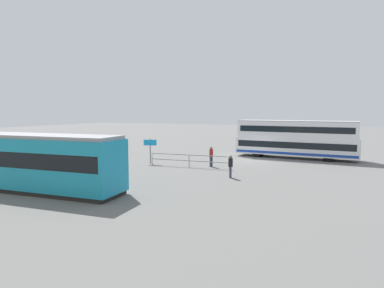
{
  "coord_description": "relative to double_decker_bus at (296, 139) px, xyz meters",
  "views": [
    {
      "loc": [
        -7.23,
        32.06,
        4.83
      ],
      "look_at": [
        3.8,
        5.99,
        2.01
      ],
      "focal_mm": 31.41,
      "sensor_mm": 36.0,
      "label": 1
    }
  ],
  "objects": [
    {
      "name": "info_sign",
      "position": [
        11.89,
        8.76,
        -0.36
      ],
      "size": [
        1.16,
        0.39,
        2.28
      ],
      "color": "slate",
      "rests_on": "ground"
    },
    {
      "name": "pedestrian_near_railing",
      "position": [
        6.13,
        8.29,
        -0.95
      ],
      "size": [
        0.39,
        0.39,
        1.75
      ],
      "color": "#33384C",
      "rests_on": "ground"
    },
    {
      "name": "pedestrian_crossing",
      "position": [
        3.21,
        12.31,
        -1.01
      ],
      "size": [
        0.37,
        0.37,
        1.65
      ],
      "color": "#33384C",
      "rests_on": "ground"
    },
    {
      "name": "pedestrian_railing",
      "position": [
        7.79,
        9.28,
        -1.22
      ],
      "size": [
        7.13,
        0.42,
        1.08
      ],
      "color": "gray",
      "rests_on": "ground"
    },
    {
      "name": "ground_plane",
      "position": [
        3.69,
        3.34,
        -1.96
      ],
      "size": [
        160.0,
        160.0,
        0.0
      ],
      "primitive_type": "plane",
      "color": "slate"
    },
    {
      "name": "double_decker_bus",
      "position": [
        0.0,
        0.0,
        0.0
      ],
      "size": [
        12.12,
        3.48,
        3.83
      ],
      "color": "white",
      "rests_on": "ground"
    },
    {
      "name": "tram_yellow",
      "position": [
        13.67,
        20.72,
        -0.18
      ],
      "size": [
        12.91,
        3.17,
        3.43
      ],
      "color": "teal",
      "rests_on": "ground"
    }
  ]
}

